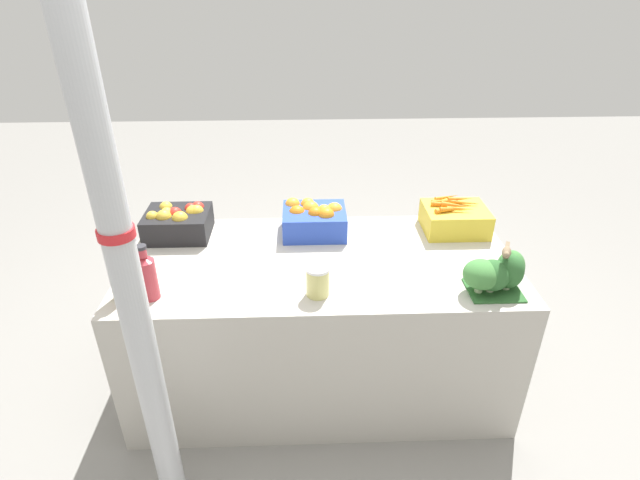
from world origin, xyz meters
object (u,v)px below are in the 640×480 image
support_pole (124,265)px  broccoli_pile (497,273)px  juice_bottle_golden (117,277)px  carrot_crate (455,218)px  pickle_jar (318,281)px  juice_bottle_ruby (147,276)px  orange_crate (314,218)px  sparrow_bird (507,252)px  apple_crate (178,221)px

support_pole → broccoli_pile: support_pole is taller
juice_bottle_golden → carrot_crate: bearing=19.5°
carrot_crate → pickle_jar: 0.90m
juice_bottle_ruby → broccoli_pile: bearing=-0.1°
juice_bottle_ruby → orange_crate: bearing=38.2°
carrot_crate → sparrow_bird: bearing=-86.1°
broccoli_pile → orange_crate: bearing=143.7°
support_pole → orange_crate: (0.60, 0.94, -0.33)m
pickle_jar → sparrow_bird: size_ratio=1.03×
pickle_jar → sparrow_bird: 0.77m
apple_crate → carrot_crate: (1.39, 0.00, -0.01)m
apple_crate → broccoli_pile: 1.52m
support_pole → carrot_crate: 1.65m
support_pole → pickle_jar: support_pole is taller
apple_crate → juice_bottle_ruby: 0.54m
pickle_jar → juice_bottle_ruby: bearing=179.7°
carrot_crate → juice_bottle_golden: juice_bottle_golden is taller
sparrow_bird → orange_crate: bearing=-102.9°
juice_bottle_ruby → pickle_jar: juice_bottle_ruby is taller
orange_crate → apple_crate: bearing=-179.7°
carrot_crate → broccoli_pile: (0.03, -0.54, 0.02)m
broccoli_pile → sparrow_bird: sparrow_bird is taller
apple_crate → carrot_crate: 1.39m
orange_crate → broccoli_pile: broccoli_pile is taller
support_pole → juice_bottle_golden: 0.54m
broccoli_pile → juice_bottle_golden: size_ratio=1.12×
pickle_jar → juice_bottle_golden: bearing=179.7°
juice_bottle_golden → apple_crate: bearing=76.6°
juice_bottle_golden → juice_bottle_ruby: (0.12, 0.00, 0.00)m
orange_crate → juice_bottle_golden: (-0.81, -0.54, 0.02)m
broccoli_pile → pickle_jar: bearing=-180.0°
apple_crate → pickle_jar: size_ratio=2.36×
apple_crate → juice_bottle_golden: 0.55m
carrot_crate → sparrow_bird: sparrow_bird is taller
broccoli_pile → support_pole: bearing=-163.5°
carrot_crate → orange_crate: bearing=179.8°
orange_crate → carrot_crate: size_ratio=1.00×
juice_bottle_golden → sparrow_bird: bearing=-0.8°
orange_crate → juice_bottle_golden: juice_bottle_golden is taller
juice_bottle_golden → sparrow_bird: juice_bottle_golden is taller
apple_crate → sparrow_bird: bearing=-21.3°
orange_crate → carrot_crate: bearing=-0.2°
support_pole → pickle_jar: bearing=33.4°
support_pole → broccoli_pile: (1.34, 0.40, -0.32)m
apple_crate → pickle_jar: (0.68, -0.54, -0.01)m
orange_crate → juice_bottle_ruby: size_ratio=1.28×
apple_crate → juice_bottle_golden: juice_bottle_golden is taller
sparrow_bird → support_pole: bearing=-50.6°
juice_bottle_golden → pickle_jar: juice_bottle_golden is taller
orange_crate → sparrow_bird: bearing=-36.7°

